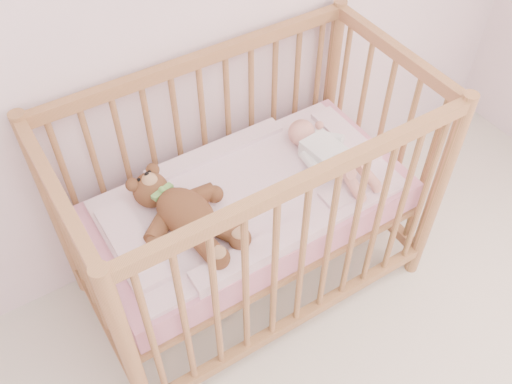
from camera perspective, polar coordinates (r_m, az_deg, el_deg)
crib at (r=2.21m, az=-0.69°, el=-1.27°), size 1.36×0.76×1.00m
mattress at (r=2.22m, az=-0.68°, el=-1.52°), size 1.22×0.62×0.13m
blanket at (r=2.17m, az=-0.70°, el=-0.23°), size 1.10×0.58×0.06m
baby at (r=2.24m, az=7.03°, el=4.19°), size 0.29×0.51×0.12m
teddy_bear at (r=2.01m, az=-7.07°, el=-2.05°), size 0.51×0.62×0.15m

